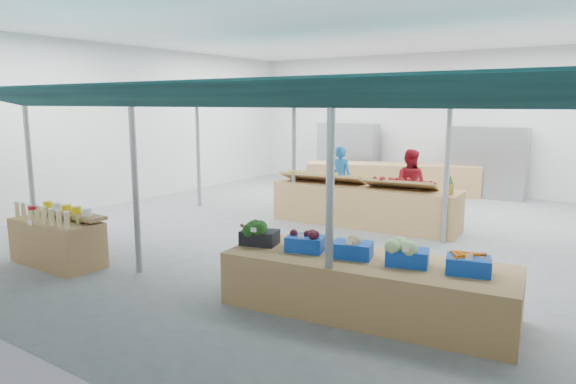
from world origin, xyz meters
name	(u,v)px	position (x,y,z in m)	size (l,w,h in m)	color
floor	(320,230)	(0.00, 0.00, 0.00)	(13.00, 13.00, 0.00)	slate
hall	(353,105)	(0.00, 1.44, 2.65)	(13.00, 13.00, 13.00)	silver
pole_grid	(306,155)	(0.75, -1.75, 1.81)	(10.00, 4.60, 3.00)	gray
awnings	(307,97)	(0.75, -1.75, 2.78)	(9.50, 7.08, 0.30)	black
back_shelving_left	(347,154)	(-2.50, 6.00, 1.00)	(2.00, 0.50, 2.00)	#B23F33
back_shelving_right	(488,163)	(2.00, 6.00, 1.00)	(2.00, 0.50, 2.00)	#B23F33
bottle_shelf	(59,239)	(-2.46, -4.45, 0.42)	(1.70, 1.06, 1.03)	olive
veg_counter	(367,286)	(2.73, -3.42, 0.36)	(3.68, 1.23, 0.72)	olive
fruit_counter	(364,206)	(0.58, 0.95, 0.44)	(4.12, 0.98, 0.88)	olive
far_counter	(391,179)	(-0.54, 5.09, 0.45)	(4.99, 1.00, 0.90)	olive
crate_stack	(366,275)	(2.51, -2.96, 0.33)	(0.55, 0.38, 0.66)	#0F3FAC
vendor_left	(340,178)	(-0.62, 2.05, 0.82)	(0.60, 0.39, 1.65)	#1A61AE
vendor_right	(409,185)	(1.18, 2.05, 0.82)	(0.80, 0.62, 1.65)	maroon
crate_broccoli	(260,233)	(1.16, -3.63, 0.87)	(0.57, 0.47, 0.35)	black
crate_beets	(306,241)	(1.87, -3.53, 0.85)	(0.57, 0.47, 0.29)	#0F3FAC
crate_celeriac	(352,246)	(2.53, -3.45, 0.86)	(0.57, 0.47, 0.31)	#0F3FAC
crate_cabbage	(408,253)	(3.24, -3.35, 0.87)	(0.57, 0.47, 0.35)	#0F3FAC
crate_carrots	(468,264)	(3.95, -3.26, 0.83)	(0.57, 0.47, 0.29)	#0F3FAC
sparrow	(245,228)	(1.02, -3.77, 0.96)	(0.12, 0.09, 0.11)	brown
pole_ribbon	(32,209)	(-2.14, -5.05, 1.08)	(0.12, 0.12, 0.28)	red
apple_heap_yellow	(323,176)	(-0.39, 0.78, 1.05)	(1.97, 0.94, 0.27)	#997247
apple_heap_red	(400,182)	(1.41, 0.90, 1.05)	(1.58, 0.89, 0.27)	#997247
pineapple	(450,185)	(2.44, 0.97, 1.06)	(0.14, 0.14, 0.39)	#8C6019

